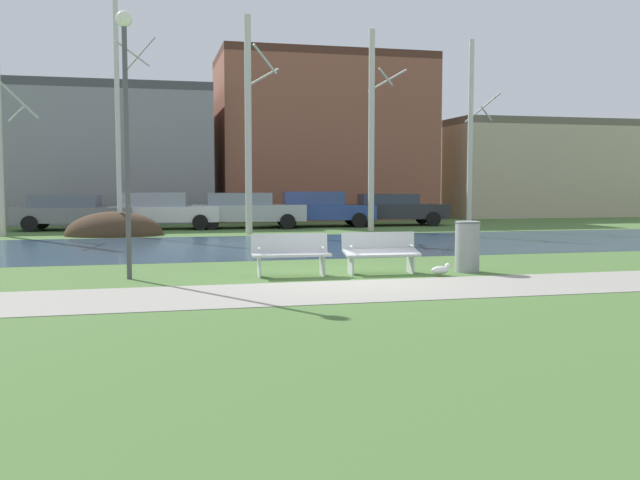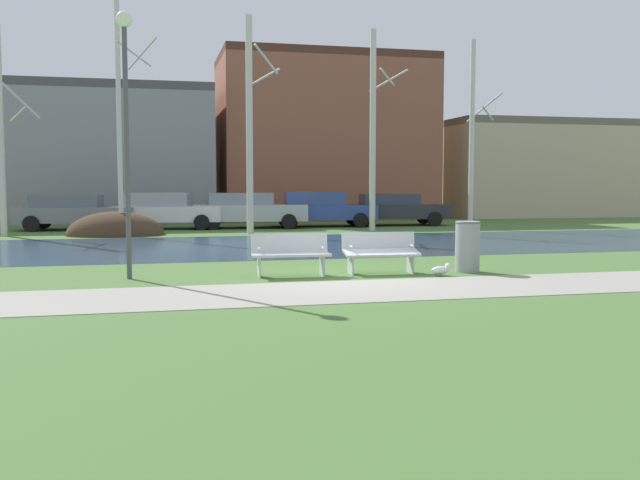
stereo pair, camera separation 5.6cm
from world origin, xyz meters
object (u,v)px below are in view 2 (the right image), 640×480
(streetlamp, at_px, (126,101))
(parked_hatch_third_silver, at_px, (248,209))
(seagull, at_px, (441,270))
(parked_sedan_second_white, at_px, (163,210))
(parked_wagon_fourth_blue, at_px, (320,208))
(parked_suv_fifth_dark, at_px, (395,209))
(bench_right, at_px, (381,251))
(bench_left, at_px, (291,253))
(parked_van_nearest_grey, at_px, (74,211))
(trash_bin, at_px, (467,246))

(streetlamp, height_order, parked_hatch_third_silver, streetlamp)
(seagull, distance_m, parked_sedan_second_white, 17.50)
(streetlamp, relative_size, parked_wagon_fourth_blue, 1.10)
(seagull, relative_size, parked_sedan_second_white, 0.10)
(seagull, distance_m, parked_suv_fifth_dark, 17.62)
(bench_right, distance_m, parked_wagon_fourth_blue, 16.35)
(parked_suv_fifth_dark, bearing_deg, bench_right, -110.45)
(bench_left, distance_m, parked_wagon_fourth_blue, 16.76)
(seagull, relative_size, parked_hatch_third_silver, 0.09)
(parked_hatch_third_silver, height_order, parked_wagon_fourth_blue, parked_wagon_fourth_blue)
(parked_van_nearest_grey, height_order, parked_suv_fifth_dark, parked_van_nearest_grey)
(parked_hatch_third_silver, bearing_deg, bench_right, -87.31)
(bench_left, height_order, parked_sedan_second_white, parked_sedan_second_white)
(streetlamp, distance_m, parked_hatch_third_silver, 16.31)
(bench_left, distance_m, streetlamp, 4.45)
(parked_suv_fifth_dark, bearing_deg, seagull, -106.33)
(trash_bin, xyz_separation_m, parked_wagon_fourth_blue, (0.61, 16.34, 0.24))
(parked_van_nearest_grey, relative_size, parked_wagon_fourth_blue, 1.02)
(parked_van_nearest_grey, bearing_deg, bench_right, -64.21)
(bench_left, relative_size, seagull, 3.59)
(parked_sedan_second_white, bearing_deg, streetlamp, -93.29)
(bench_right, relative_size, parked_hatch_third_silver, 0.33)
(parked_hatch_third_silver, relative_size, parked_suv_fifth_dark, 1.05)
(bench_left, xyz_separation_m, streetlamp, (-3.22, 0.33, 3.05))
(streetlamp, distance_m, parked_wagon_fourth_blue, 17.80)
(parked_suv_fifth_dark, bearing_deg, parked_van_nearest_grey, 179.93)
(streetlamp, bearing_deg, trash_bin, -4.15)
(seagull, xyz_separation_m, parked_wagon_fourth_blue, (1.43, 16.85, 0.68))
(bench_right, bearing_deg, streetlamp, 176.40)
(bench_right, xyz_separation_m, parked_suv_fifth_dark, (6.04, 16.20, 0.29))
(parked_hatch_third_silver, xyz_separation_m, parked_wagon_fourth_blue, (3.26, 0.37, 0.01))
(seagull, height_order, parked_hatch_third_silver, parked_hatch_third_silver)
(trash_bin, bearing_deg, parked_sedan_second_white, 110.94)
(streetlamp, relative_size, parked_suv_fifth_dark, 1.12)
(bench_right, bearing_deg, seagull, -32.77)
(trash_bin, bearing_deg, streetlamp, 175.85)
(streetlamp, bearing_deg, parked_van_nearest_grey, 99.54)
(streetlamp, bearing_deg, parked_suv_fifth_dark, 54.78)
(parked_hatch_third_silver, distance_m, parked_suv_fifth_dark, 6.79)
(bench_left, bearing_deg, parked_hatch_third_silver, 85.66)
(seagull, relative_size, streetlamp, 0.09)
(bench_left, relative_size, parked_van_nearest_grey, 0.33)
(bench_left, distance_m, parked_van_nearest_grey, 17.26)
(seagull, distance_m, streetlamp, 7.19)
(parked_sedan_second_white, height_order, parked_hatch_third_silver, parked_sedan_second_white)
(parked_sedan_second_white, height_order, parked_wagon_fourth_blue, parked_wagon_fourth_blue)
(bench_left, distance_m, trash_bin, 3.85)
(parked_van_nearest_grey, height_order, parked_hatch_third_silver, parked_hatch_third_silver)
(parked_van_nearest_grey, distance_m, parked_wagon_fourth_blue, 10.35)
(parked_wagon_fourth_blue, relative_size, parked_suv_fifth_dark, 1.02)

